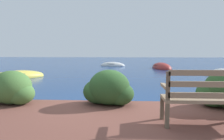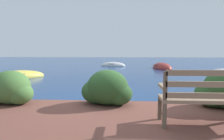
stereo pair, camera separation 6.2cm
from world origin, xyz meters
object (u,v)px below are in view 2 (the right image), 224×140
at_px(park_bench, 205,96).
at_px(rowboat_far, 162,68).
at_px(rowboat_nearest, 16,77).
at_px(rowboat_outer, 113,65).

relative_size(park_bench, rowboat_far, 0.45).
distance_m(park_bench, rowboat_nearest, 9.73).
relative_size(rowboat_nearest, rowboat_far, 0.91).
distance_m(rowboat_far, rowboat_outer, 4.85).
relative_size(rowboat_far, rowboat_outer, 1.19).
bearing_deg(rowboat_far, rowboat_outer, -131.51).
distance_m(rowboat_nearest, rowboat_far, 10.70).
height_order(rowboat_nearest, rowboat_far, rowboat_far).
bearing_deg(park_bench, rowboat_far, 85.05).
bearing_deg(rowboat_nearest, rowboat_outer, -164.03).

